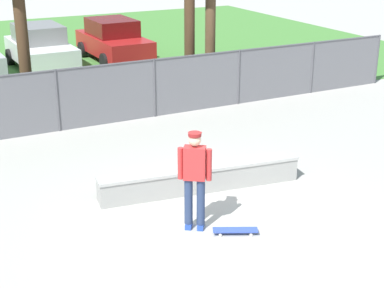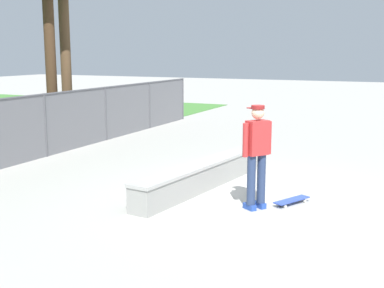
# 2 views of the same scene
# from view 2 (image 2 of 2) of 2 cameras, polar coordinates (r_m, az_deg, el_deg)

# --- Properties ---
(ground_plane) EXTENTS (80.00, 80.00, 0.00)m
(ground_plane) POSITION_cam_2_polar(r_m,az_deg,el_deg) (9.78, 6.69, -5.99)
(ground_plane) COLOR #ADAAA3
(concrete_ledge) EXTENTS (4.31, 1.06, 0.53)m
(concrete_ledge) POSITION_cam_2_polar(r_m,az_deg,el_deg) (10.28, 1.15, -3.55)
(concrete_ledge) COLOR #999993
(concrete_ledge) RESTS_ON ground
(skateboarder) EXTENTS (0.51, 0.42, 1.84)m
(skateboarder) POSITION_cam_2_polar(r_m,az_deg,el_deg) (8.84, 7.32, -0.87)
(skateboarder) COLOR #2647A5
(skateboarder) RESTS_ON ground
(skateboard) EXTENTS (0.81, 0.53, 0.09)m
(skateboard) POSITION_cam_2_polar(r_m,az_deg,el_deg) (9.45, 11.17, -6.23)
(skateboard) COLOR #334CB2
(skateboard) RESTS_ON ground
(chainlink_fence) EXTENTS (19.48, 0.07, 1.67)m
(chainlink_fence) POSITION_cam_2_polar(r_m,az_deg,el_deg) (12.80, -20.25, 1.52)
(chainlink_fence) COLOR #4C4C51
(chainlink_fence) RESTS_ON ground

